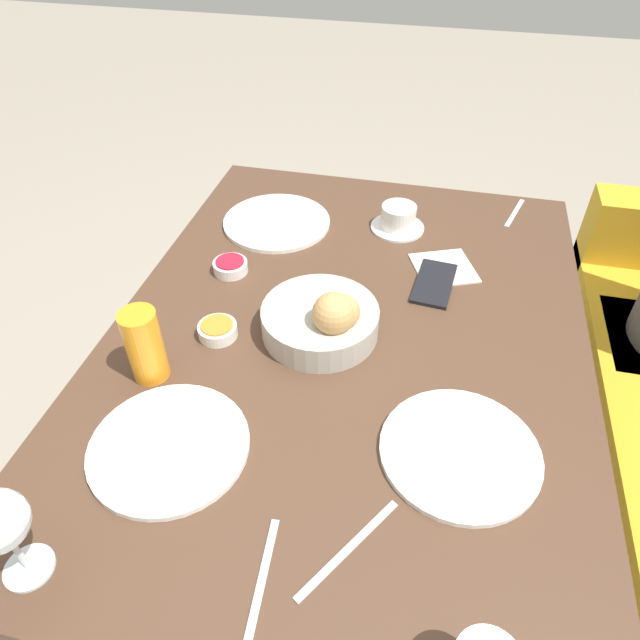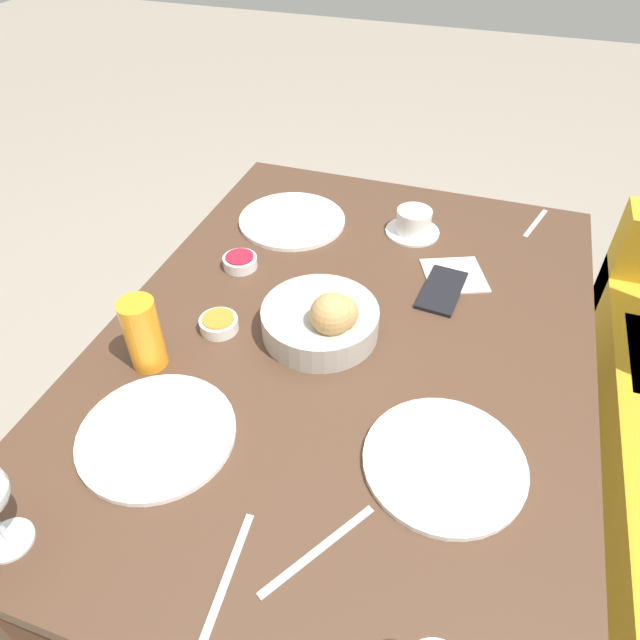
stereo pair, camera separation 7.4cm
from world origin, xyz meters
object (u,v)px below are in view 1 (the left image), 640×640
plate_far_center (460,452)px  plate_near_left (277,222)px  plate_near_right (169,446)px  jam_bowl_honey (218,330)px  cell_phone (434,283)px  knife_silver (349,549)px  fork_silver (260,590)px  juice_glass (145,345)px  coffee_cup (398,219)px  spoon_coffee (515,213)px  jam_bowl_berry (230,266)px  napkin (444,268)px  bread_basket (324,319)px

plate_far_center → plate_near_left: bearing=-141.2°
plate_near_right → jam_bowl_honey: (-0.26, -0.02, 0.01)m
cell_phone → plate_near_right: bearing=-35.8°
plate_far_center → jam_bowl_honey: bearing=-110.3°
jam_bowl_honey → cell_phone: (-0.25, 0.38, -0.01)m
knife_silver → jam_bowl_honey: bearing=-138.2°
fork_silver → knife_silver: 0.13m
juice_glass → fork_silver: bearing=43.3°
coffee_cup → cell_phone: bearing=27.3°
coffee_cup → spoon_coffee: 0.30m
plate_near_right → plate_far_center: 0.44m
jam_bowl_berry → spoon_coffee: jam_bowl_berry is taller
coffee_cup → napkin: bearing=40.8°
fork_silver → plate_near_left: bearing=-165.1°
spoon_coffee → jam_bowl_berry: bearing=-57.3°
plate_far_center → plate_near_right: bearing=-78.3°
bread_basket → plate_far_center: bearing=50.8°
fork_silver → spoon_coffee: (-1.01, 0.33, 0.00)m
napkin → coffee_cup: bearing=-139.2°
bread_basket → plate_far_center: size_ratio=0.89×
napkin → cell_phone: (0.06, -0.02, 0.00)m
napkin → jam_bowl_honey: bearing=-52.3°
jam_bowl_berry → jam_bowl_honey: (0.19, 0.04, 0.00)m
jam_bowl_honey → fork_silver: 0.48m
bread_basket → coffee_cup: bread_basket is taller
plate_far_center → juice_glass: 0.53m
fork_silver → spoon_coffee: bearing=161.7°
spoon_coffee → cell_phone: bearing=-27.2°
plate_near_right → knife_silver: size_ratio=1.47×
jam_bowl_berry → spoon_coffee: (-0.38, 0.59, -0.01)m
plate_near_left → plate_near_right: bearing=1.8°
plate_near_left → knife_silver: bearing=23.0°
plate_far_center → jam_bowl_honey: 0.48m
plate_near_left → fork_silver: size_ratio=1.32×
plate_far_center → jam_bowl_honey: jam_bowl_honey is taller
plate_near_left → fork_silver: 0.86m
plate_near_right → plate_far_center: same height
plate_near_left → cell_phone: plate_near_left is taller
juice_glass → cell_phone: 0.59m
knife_silver → cell_phone: (-0.60, 0.06, 0.00)m
plate_near_right → jam_bowl_berry: jam_bowl_berry is taller
fork_silver → knife_silver: bearing=128.3°
coffee_cup → jam_bowl_honey: coffee_cup is taller
jam_bowl_berry → fork_silver: size_ratio=0.38×
cell_phone → plate_far_center: bearing=9.8°
bread_basket → plate_near_left: bread_basket is taller
bread_basket → knife_silver: bearing=17.4°
coffee_cup → jam_bowl_berry: 0.41m
plate_near_right → plate_far_center: size_ratio=1.01×
plate_near_right → cell_phone: bearing=144.2°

